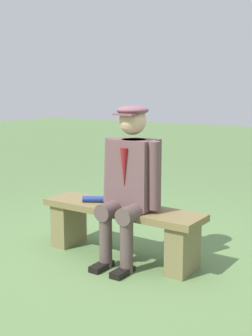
# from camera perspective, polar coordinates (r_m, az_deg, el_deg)

# --- Properties ---
(ground_plane) EXTENTS (30.00, 30.00, 0.00)m
(ground_plane) POSITION_cam_1_polar(r_m,az_deg,el_deg) (4.14, -0.62, -11.25)
(ground_plane) COLOR #587945
(bench) EXTENTS (1.53, 0.40, 0.48)m
(bench) POSITION_cam_1_polar(r_m,az_deg,el_deg) (4.04, -0.63, -7.14)
(bench) COLOR olive
(bench) RESTS_ON ground
(seated_man) EXTENTS (0.56, 0.59, 1.37)m
(seated_man) POSITION_cam_1_polar(r_m,az_deg,el_deg) (3.81, 0.52, -1.18)
(seated_man) COLOR brown
(seated_man) RESTS_ON ground
(rolled_magazine) EXTENTS (0.23, 0.16, 0.06)m
(rolled_magazine) POSITION_cam_1_polar(r_m,az_deg,el_deg) (4.13, -3.99, -3.99)
(rolled_magazine) COLOR navy
(rolled_magazine) RESTS_ON bench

